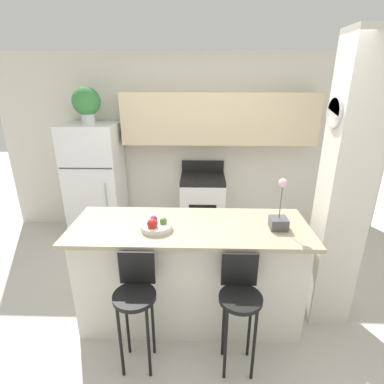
% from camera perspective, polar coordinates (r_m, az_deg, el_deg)
% --- Properties ---
extents(ground_plane, '(14.00, 14.00, 0.00)m').
position_cam_1_polar(ground_plane, '(3.21, -0.38, -22.40)').
color(ground_plane, beige).
extents(wall_back, '(5.60, 0.38, 2.55)m').
position_cam_1_polar(wall_back, '(4.34, 2.28, 10.74)').
color(wall_back, silver).
rests_on(wall_back, ground_plane).
extents(pillar_right, '(0.38, 0.32, 2.55)m').
position_cam_1_polar(pillar_right, '(2.87, 26.95, -0.16)').
color(pillar_right, silver).
rests_on(pillar_right, ground_plane).
extents(counter_bar, '(2.08, 0.76, 0.99)m').
position_cam_1_polar(counter_bar, '(2.89, -0.41, -15.10)').
color(counter_bar, silver).
rests_on(counter_bar, ground_plane).
extents(refrigerator, '(0.73, 0.64, 1.64)m').
position_cam_1_polar(refrigerator, '(4.46, -17.83, 1.76)').
color(refrigerator, white).
rests_on(refrigerator, ground_plane).
extents(stove_range, '(0.62, 0.59, 1.07)m').
position_cam_1_polar(stove_range, '(4.37, 1.99, -2.66)').
color(stove_range, white).
rests_on(stove_range, ground_plane).
extents(bar_stool_left, '(0.33, 0.33, 0.97)m').
position_cam_1_polar(bar_stool_left, '(2.45, -10.67, -19.01)').
color(bar_stool_left, black).
rests_on(bar_stool_left, ground_plane).
extents(bar_stool_right, '(0.33, 0.33, 0.97)m').
position_cam_1_polar(bar_stool_right, '(2.42, 9.08, -19.44)').
color(bar_stool_right, black).
rests_on(bar_stool_right, ground_plane).
extents(potted_plant_on_fridge, '(0.36, 0.36, 0.47)m').
position_cam_1_polar(potted_plant_on_fridge, '(4.26, -19.46, 15.73)').
color(potted_plant_on_fridge, silver).
rests_on(potted_plant_on_fridge, refrigerator).
extents(orchid_vase, '(0.14, 0.14, 0.45)m').
position_cam_1_polar(orchid_vase, '(2.64, 16.25, -4.67)').
color(orchid_vase, '#4C4C51').
rests_on(orchid_vase, counter_bar).
extents(fruit_bowl, '(0.27, 0.27, 0.12)m').
position_cam_1_polar(fruit_bowl, '(2.56, -6.85, -6.36)').
color(fruit_bowl, silver).
rests_on(fruit_bowl, counter_bar).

